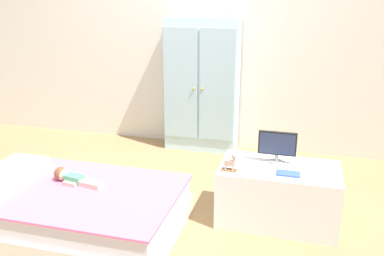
# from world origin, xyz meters

# --- Properties ---
(ground_plane) EXTENTS (10.00, 10.00, 0.02)m
(ground_plane) POSITION_xyz_m (0.00, 0.00, -0.01)
(ground_plane) COLOR #99754C
(back_wall) EXTENTS (6.40, 0.05, 2.70)m
(back_wall) POSITION_xyz_m (0.00, 1.57, 1.35)
(back_wall) COLOR silver
(back_wall) RESTS_ON ground_plane
(bed) EXTENTS (1.45, 0.91, 0.29)m
(bed) POSITION_xyz_m (-0.42, -0.32, 0.14)
(bed) COLOR silver
(bed) RESTS_ON ground_plane
(pillow) EXTENTS (0.31, 0.65, 0.07)m
(pillow) POSITION_xyz_m (-0.95, -0.32, 0.33)
(pillow) COLOR white
(pillow) RESTS_ON bed
(doll) EXTENTS (0.39, 0.15, 0.10)m
(doll) POSITION_xyz_m (-0.50, -0.22, 0.33)
(doll) COLOR #4CA375
(doll) RESTS_ON bed
(wardrobe) EXTENTS (0.73, 0.28, 1.33)m
(wardrobe) POSITION_xyz_m (0.05, 1.40, 0.67)
(wardrobe) COLOR silver
(wardrobe) RESTS_ON ground_plane
(tv_stand) EXTENTS (0.82, 0.46, 0.42)m
(tv_stand) POSITION_xyz_m (0.93, 0.15, 0.21)
(tv_stand) COLOR silver
(tv_stand) RESTS_ON ground_plane
(tv_monitor) EXTENTS (0.26, 0.10, 0.23)m
(tv_monitor) POSITION_xyz_m (0.89, 0.23, 0.55)
(tv_monitor) COLOR #99999E
(tv_monitor) RESTS_ON tv_stand
(rocking_horse_toy) EXTENTS (0.11, 0.04, 0.13)m
(rocking_horse_toy) POSITION_xyz_m (0.61, -0.00, 0.48)
(rocking_horse_toy) COLOR #8E6642
(rocking_horse_toy) RESTS_ON tv_stand
(book_blue) EXTENTS (0.15, 0.09, 0.01)m
(book_blue) POSITION_xyz_m (0.99, 0.04, 0.42)
(book_blue) COLOR blue
(book_blue) RESTS_ON tv_stand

